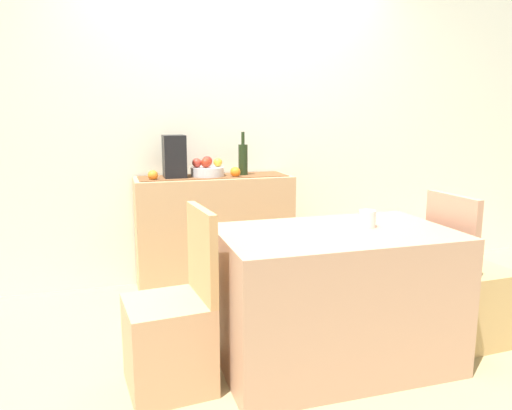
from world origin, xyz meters
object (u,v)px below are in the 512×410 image
at_px(chair_near_window, 172,336).
at_px(wine_bottle, 243,159).
at_px(fruit_bowl, 207,172).
at_px(coffee_maker, 174,157).
at_px(chair_by_corner, 468,298).
at_px(coffee_cup, 367,219).
at_px(sideboard_console, 214,233).
at_px(dining_table, 334,297).

bearing_deg(chair_near_window, wine_bottle, 61.25).
height_order(fruit_bowl, wine_bottle, wine_bottle).
relative_size(coffee_maker, chair_near_window, 0.35).
bearing_deg(coffee_maker, chair_by_corner, -40.86).
bearing_deg(fruit_bowl, coffee_cup, -64.67).
relative_size(sideboard_console, wine_bottle, 3.54).
xyz_separation_m(wine_bottle, chair_near_window, (-0.73, -1.34, -0.74)).
distance_m(fruit_bowl, wine_bottle, 0.29).
bearing_deg(coffee_cup, dining_table, -171.73).
bearing_deg(fruit_bowl, coffee_maker, 180.00).
xyz_separation_m(wine_bottle, dining_table, (0.15, -1.34, -0.64)).
bearing_deg(chair_by_corner, wine_bottle, 127.39).
bearing_deg(wine_bottle, chair_by_corner, -52.61).
bearing_deg(chair_by_corner, dining_table, 179.95).
relative_size(wine_bottle, coffee_cup, 3.62).
bearing_deg(chair_near_window, coffee_cup, 1.43).
distance_m(wine_bottle, dining_table, 1.49).
bearing_deg(sideboard_console, chair_by_corner, -46.81).
xyz_separation_m(coffee_maker, dining_table, (0.67, -1.34, -0.67)).
height_order(fruit_bowl, chair_near_window, fruit_bowl).
distance_m(coffee_cup, chair_by_corner, 0.86).
distance_m(dining_table, chair_by_corner, 0.88).
height_order(wine_bottle, chair_by_corner, wine_bottle).
height_order(coffee_maker, coffee_cup, coffee_maker).
distance_m(coffee_maker, chair_by_corner, 2.19).
bearing_deg(fruit_bowl, chair_near_window, -108.77).
bearing_deg(chair_near_window, dining_table, -0.11).
relative_size(coffee_cup, chair_near_window, 0.10).
distance_m(wine_bottle, coffee_maker, 0.53).
bearing_deg(dining_table, wine_bottle, 96.19).
bearing_deg(coffee_maker, wine_bottle, 0.00).
distance_m(wine_bottle, coffee_cup, 1.37).
xyz_separation_m(dining_table, chair_by_corner, (0.88, -0.00, -0.10)).
relative_size(coffee_cup, chair_by_corner, 0.10).
relative_size(sideboard_console, coffee_cup, 12.82).
height_order(coffee_maker, chair_by_corner, coffee_maker).
height_order(fruit_bowl, coffee_maker, coffee_maker).
bearing_deg(dining_table, sideboard_console, 105.80).
relative_size(dining_table, chair_near_window, 1.37).
relative_size(fruit_bowl, coffee_maker, 0.80).
bearing_deg(dining_table, chair_by_corner, -0.05).
distance_m(wine_bottle, chair_near_window, 1.69).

